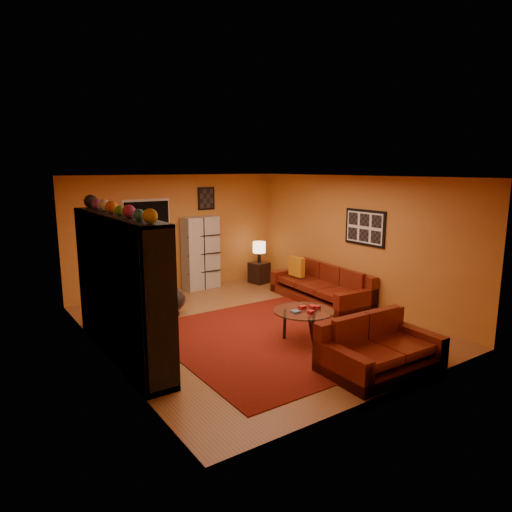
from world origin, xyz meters
TOP-DOWN VIEW (x-y plane):
  - floor at (0.00, 0.00)m, footprint 6.00×6.00m
  - ceiling at (0.00, 0.00)m, footprint 6.00×6.00m
  - wall_back at (0.00, 3.00)m, footprint 6.00×0.00m
  - wall_front at (0.00, -3.00)m, footprint 6.00×0.00m
  - wall_left at (-2.50, 0.00)m, footprint 0.00×6.00m
  - wall_right at (2.50, 0.00)m, footprint 0.00×6.00m
  - rug at (0.10, -0.70)m, footprint 3.60×3.60m
  - doorway at (-0.70, 2.96)m, footprint 0.95×0.10m
  - wall_art_right at (2.48, -0.30)m, footprint 0.03×1.00m
  - wall_art_back at (0.75, 2.98)m, footprint 0.42×0.03m
  - entertainment_unit at (-2.27, 0.00)m, footprint 0.45×3.00m
  - tv at (-2.23, -0.01)m, footprint 0.99×0.13m
  - sofa at (2.14, 0.47)m, footprint 1.12×2.41m
  - loveseat at (0.49, -2.41)m, footprint 1.65×1.02m
  - throw_pillow at (1.95, 1.12)m, footprint 0.12×0.42m
  - coffee_table at (0.34, -1.03)m, footprint 0.97×0.97m
  - storage_cabinet at (0.48, 2.80)m, footprint 0.86×0.44m
  - bowl_chair at (-0.96, 1.38)m, footprint 0.67×0.67m
  - side_table at (1.87, 2.45)m, footprint 0.47×0.47m
  - table_lamp at (1.87, 2.45)m, footprint 0.30×0.30m

SIDE VIEW (x-z plane):
  - floor at x=0.00m, z-range 0.00..0.00m
  - rug at x=0.10m, z-range 0.00..0.01m
  - side_table at x=1.87m, z-range 0.00..0.50m
  - loveseat at x=0.49m, z-range -0.14..0.71m
  - sofa at x=2.14m, z-range -0.14..0.71m
  - bowl_chair at x=-0.96m, z-range 0.02..0.57m
  - coffee_table at x=0.34m, z-range 0.20..0.69m
  - throw_pillow at x=1.95m, z-range 0.42..0.84m
  - storage_cabinet at x=0.48m, z-range 0.00..1.66m
  - table_lamp at x=1.87m, z-range 0.61..1.11m
  - tv at x=-2.23m, z-range 0.72..1.29m
  - doorway at x=-0.70m, z-range 0.00..2.04m
  - entertainment_unit at x=-2.27m, z-range 0.00..2.10m
  - wall_back at x=0.00m, z-range -1.70..4.30m
  - wall_front at x=0.00m, z-range -1.70..4.30m
  - wall_left at x=-2.50m, z-range -1.70..4.30m
  - wall_right at x=2.50m, z-range -1.70..4.30m
  - wall_art_right at x=2.48m, z-range 1.25..1.95m
  - wall_art_back at x=0.75m, z-range 1.79..2.31m
  - ceiling at x=0.00m, z-range 2.60..2.60m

